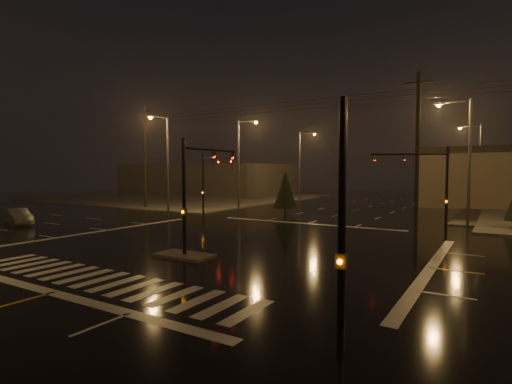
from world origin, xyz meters
TOP-DOWN VIEW (x-y plane):
  - ground at (0.00, 0.00)m, footprint 140.00×140.00m
  - sidewalk_nw at (-30.00, 30.00)m, footprint 36.00×36.00m
  - median_island at (0.00, -4.00)m, footprint 3.00×1.60m
  - crosswalk at (0.00, -9.00)m, footprint 15.00×2.60m
  - stop_bar_near at (0.00, -11.00)m, footprint 16.00×0.50m
  - stop_bar_far at (0.00, 11.00)m, footprint 16.00×0.50m
  - commercial_block at (-35.00, 42.00)m, footprint 30.00×18.00m
  - signal_mast_median at (0.00, -3.07)m, footprint 0.25×4.59m
  - signal_mast_ne at (9.50, 10.14)m, footprint 4.84×1.86m
  - signal_mast_nw at (-9.50, 10.14)m, footprint 4.84×1.86m
  - signal_mast_se at (10.23, -9.75)m, footprint 1.55×3.87m
  - streetlight_1 at (-11.18, 18.00)m, footprint 2.77×0.32m
  - streetlight_2 at (-11.18, 34.00)m, footprint 2.77×0.32m
  - streetlight_3 at (11.18, 16.00)m, footprint 2.77×0.32m
  - streetlight_4 at (11.18, 36.00)m, footprint 2.77×0.32m
  - streetlight_5 at (-16.00, 11.18)m, footprint 0.32×2.77m
  - utility_pole_0 at (-22.00, 14.00)m, footprint 2.20×0.32m
  - utility_pole_1 at (8.00, 14.00)m, footprint 2.20×0.32m
  - conifer_3 at (-4.49, 15.82)m, footprint 2.36×2.36m
  - car_crossing at (-19.73, -1.85)m, footprint 4.24×2.25m

SIDE VIEW (x-z plane):
  - ground at x=0.00m, z-range 0.00..0.00m
  - crosswalk at x=0.00m, z-range 0.00..0.01m
  - stop_bar_near at x=0.00m, z-range 0.00..0.01m
  - stop_bar_far at x=0.00m, z-range 0.00..0.01m
  - sidewalk_nw at x=-30.00m, z-range 0.00..0.12m
  - median_island at x=0.00m, z-range 0.00..0.15m
  - car_crossing at x=-19.73m, z-range 0.00..1.33m
  - conifer_3 at x=-4.49m, z-range 0.35..4.73m
  - commercial_block at x=-35.00m, z-range 0.00..5.60m
  - signal_mast_se at x=10.23m, z-range 0.71..6.71m
  - signal_mast_median at x=0.00m, z-range 0.75..6.75m
  - signal_mast_ne at x=9.50m, z-range 0.79..6.79m
  - signal_mast_nw at x=-9.50m, z-range 0.79..6.79m
  - streetlight_1 at x=-11.18m, z-range 0.80..10.80m
  - streetlight_2 at x=-11.18m, z-range 0.80..10.80m
  - streetlight_3 at x=11.18m, z-range 0.80..10.80m
  - streetlight_4 at x=11.18m, z-range 0.80..10.80m
  - streetlight_5 at x=-16.00m, z-range 0.80..10.80m
  - utility_pole_0 at x=-22.00m, z-range 0.13..12.13m
  - utility_pole_1 at x=8.00m, z-range 0.13..12.13m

